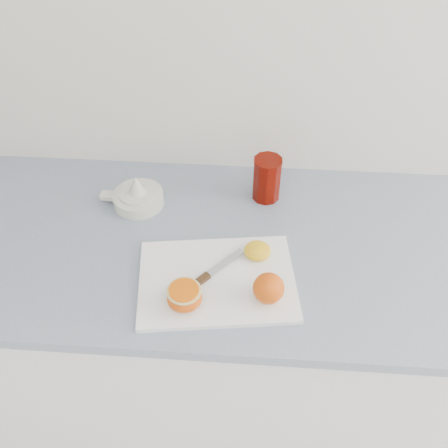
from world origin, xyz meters
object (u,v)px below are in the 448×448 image
at_px(citrus_juicer, 138,196).
at_px(red_tumbler, 267,180).
at_px(half_orange, 184,296).
at_px(cutting_board, 217,281).
at_px(counter, 225,339).

distance_m(citrus_juicer, red_tumbler, 0.34).
bearing_deg(half_orange, cutting_board, 48.59).
bearing_deg(counter, red_tumbler, 60.27).
height_order(cutting_board, red_tumbler, red_tumbler).
bearing_deg(citrus_juicer, red_tumbler, 8.72).
xyz_separation_m(half_orange, citrus_juicer, (-0.17, 0.33, -0.01)).
relative_size(citrus_juicer, red_tumbler, 1.37).
bearing_deg(red_tumbler, cutting_board, -109.24).
distance_m(cutting_board, citrus_juicer, 0.34).
height_order(counter, cutting_board, cutting_board).
bearing_deg(red_tumbler, citrus_juicer, -171.28).
xyz_separation_m(citrus_juicer, red_tumbler, (0.34, 0.05, 0.03)).
relative_size(half_orange, citrus_juicer, 0.45).
bearing_deg(counter, citrus_juicer, 153.45).
bearing_deg(citrus_juicer, cutting_board, -47.65).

